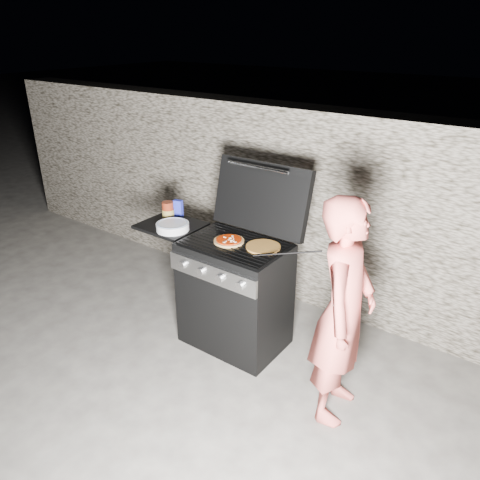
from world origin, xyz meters
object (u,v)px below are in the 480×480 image
Objects in this scene: pizza_topped at (229,240)px; person at (344,312)px; gas_grill at (211,285)px; sauce_jar at (168,211)px.

person is (1.05, -0.19, -0.15)m from pizza_topped.
gas_grill is 0.51m from pizza_topped.
gas_grill is 1.31m from person.
person reaches higher than sauce_jar.
person reaches higher than pizza_topped.
pizza_topped is at bearing 70.20° from person.
sauce_jar is (-0.52, 0.08, 0.52)m from gas_grill.
pizza_topped is 1.08m from person.
sauce_jar is at bearing 71.60° from person.
pizza_topped reaches higher than gas_grill.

